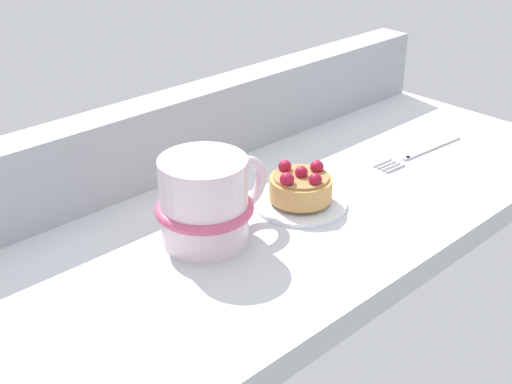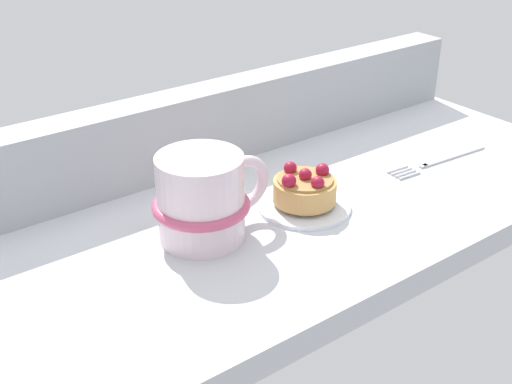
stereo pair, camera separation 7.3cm
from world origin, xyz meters
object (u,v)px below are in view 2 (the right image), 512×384
(raspberry_tart, at_px, (305,188))
(dessert_plate, at_px, (304,204))
(coffee_mug, at_px, (205,199))
(dessert_fork, at_px, (439,160))

(raspberry_tart, bearing_deg, dessert_plate, 35.64)
(dessert_plate, xyz_separation_m, coffee_mug, (-0.13, 0.01, 0.04))
(dessert_plate, distance_m, raspberry_tart, 0.02)
(raspberry_tart, height_order, dessert_fork, raspberry_tart)
(raspberry_tart, relative_size, dessert_fork, 0.43)
(dessert_plate, height_order, raspberry_tart, raspberry_tart)
(dessert_fork, bearing_deg, raspberry_tart, 176.69)
(dessert_plate, xyz_separation_m, raspberry_tart, (-0.00, -0.00, 0.02))
(raspberry_tart, bearing_deg, dessert_fork, -3.31)
(coffee_mug, distance_m, dessert_fork, 0.35)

